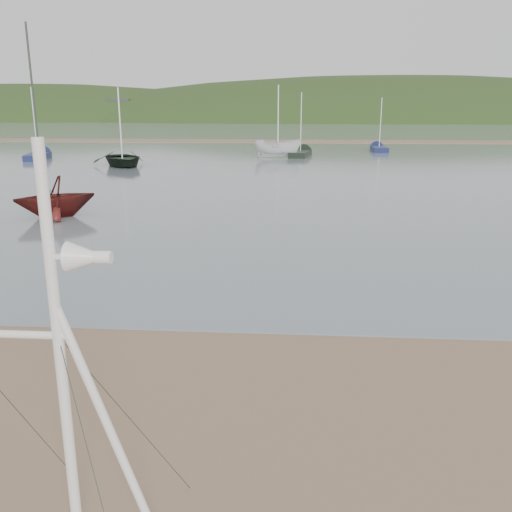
# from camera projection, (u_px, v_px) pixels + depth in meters

# --- Properties ---
(ground) EXTENTS (560.00, 560.00, 0.00)m
(ground) POSITION_uv_depth(u_px,v_px,m) (44.00, 453.00, 6.92)
(ground) COLOR brown
(ground) RESTS_ON ground
(water) EXTENTS (560.00, 256.00, 0.04)m
(water) POSITION_uv_depth(u_px,v_px,m) (285.00, 127.00, 133.97)
(water) COLOR slate
(water) RESTS_ON ground
(sandbar) EXTENTS (560.00, 7.00, 0.07)m
(sandbar) POSITION_uv_depth(u_px,v_px,m) (274.00, 141.00, 74.28)
(sandbar) COLOR brown
(sandbar) RESTS_ON water
(hill_ridge) EXTENTS (620.00, 180.00, 80.00)m
(hill_ridge) POSITION_uv_depth(u_px,v_px,m) (332.00, 166.00, 236.94)
(hill_ridge) COLOR #213616
(hill_ridge) RESTS_ON ground
(far_cottages) EXTENTS (294.40, 6.30, 8.00)m
(far_cottages) POSITION_uv_depth(u_px,v_px,m) (297.00, 110.00, 194.32)
(far_cottages) COLOR white
(far_cottages) RESTS_ON ground
(mast_rig) EXTENTS (2.17, 2.32, 4.90)m
(mast_rig) POSITION_uv_depth(u_px,v_px,m) (61.00, 451.00, 5.02)
(mast_rig) COLOR white
(mast_rig) RESTS_ON ground
(boat_dark) EXTENTS (3.99, 2.84, 5.48)m
(boat_dark) POSITION_uv_depth(u_px,v_px,m) (120.00, 130.00, 41.01)
(boat_dark) COLOR black
(boat_dark) RESTS_ON water
(boat_red) EXTENTS (2.94, 3.17, 3.14)m
(boat_red) POSITION_uv_depth(u_px,v_px,m) (53.00, 178.00, 21.57)
(boat_red) COLOR #4E1412
(boat_red) RESTS_ON water
(boat_white) EXTENTS (2.07, 2.04, 4.41)m
(boat_white) POSITION_uv_depth(u_px,v_px,m) (278.00, 133.00, 48.41)
(boat_white) COLOR white
(boat_white) RESTS_ON water
(sailboat_dark_mid) EXTENTS (2.49, 6.38, 6.21)m
(sailboat_dark_mid) POSITION_uv_depth(u_px,v_px,m) (303.00, 152.00, 51.67)
(sailboat_dark_mid) COLOR black
(sailboat_dark_mid) RESTS_ON ground
(sailboat_blue_far) EXTENTS (1.52, 5.86, 5.85)m
(sailboat_blue_far) POSITION_uv_depth(u_px,v_px,m) (377.00, 148.00, 57.55)
(sailboat_blue_far) COLOR #151C4A
(sailboat_blue_far) RESTS_ON ground
(sailboat_blue_near) EXTENTS (3.42, 6.85, 6.64)m
(sailboat_blue_near) POSITION_uv_depth(u_px,v_px,m) (41.00, 155.00, 49.02)
(sailboat_blue_near) COLOR #151C4A
(sailboat_blue_near) RESTS_ON ground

